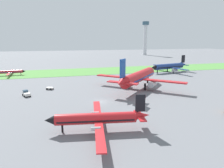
% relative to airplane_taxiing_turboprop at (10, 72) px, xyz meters
% --- Properties ---
extents(ground_plane, '(600.00, 600.00, 0.00)m').
position_rel_airplane_taxiing_turboprop_xyz_m(ground_plane, '(36.48, -58.21, -1.98)').
color(ground_plane, slate).
extents(grass_taxiway_strip, '(360.00, 28.00, 0.08)m').
position_rel_airplane_taxiing_turboprop_xyz_m(grass_taxiway_strip, '(36.48, 2.66, -1.94)').
color(grass_taxiway_strip, '#549342').
rests_on(grass_taxiway_strip, ground_plane).
extents(airplane_taxiing_turboprop, '(15.50, 18.10, 5.42)m').
position_rel_airplane_taxiing_turboprop_xyz_m(airplane_taxiing_turboprop, '(0.00, 0.00, 0.00)').
color(airplane_taxiing_turboprop, red).
rests_on(airplane_taxiing_turboprop, ground_plane).
extents(airplane_foreground_turboprop, '(21.80, 25.36, 7.63)m').
position_rel_airplane_taxiing_turboprop_xyz_m(airplane_foreground_turboprop, '(31.62, -77.79, 0.81)').
color(airplane_foreground_turboprop, red).
rests_on(airplane_foreground_turboprop, ground_plane).
extents(airplane_midfield_jet, '(28.33, 28.93, 12.74)m').
position_rel_airplane_taxiing_turboprop_xyz_m(airplane_midfield_jet, '(54.03, -45.58, 2.61)').
color(airplane_midfield_jet, red).
rests_on(airplane_midfield_jet, ground_plane).
extents(airplane_parked_jet_far, '(26.50, 26.84, 9.59)m').
position_rel_airplane_taxiing_turboprop_xyz_m(airplane_parked_jet_far, '(87.32, -13.01, 1.47)').
color(airplane_parked_jet_far, navy).
rests_on(airplane_parked_jet_far, ground_plane).
extents(pushback_tug_midfield, '(3.12, 4.01, 1.95)m').
position_rel_airplane_taxiing_turboprop_xyz_m(pushback_tug_midfield, '(13.56, -45.18, -1.07)').
color(pushback_tug_midfield, white).
rests_on(pushback_tug_midfield, ground_plane).
extents(baggage_cart_by_runway, '(2.91, 2.61, 0.90)m').
position_rel_airplane_taxiing_turboprop_xyz_m(baggage_cart_by_runway, '(21.02, -37.90, -1.41)').
color(baggage_cart_by_runway, white).
rests_on(baggage_cart_by_runway, ground_plane).
extents(control_tower, '(8.00, 8.00, 39.77)m').
position_rel_airplane_taxiing_turboprop_xyz_m(control_tower, '(130.39, 115.18, 21.27)').
color(control_tower, silver).
rests_on(control_tower, ground_plane).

